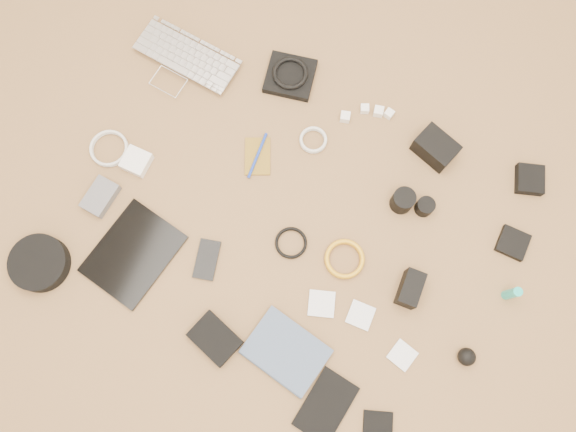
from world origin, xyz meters
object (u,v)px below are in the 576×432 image
at_px(headphone_case, 39,263).
at_px(tablet, 133,254).
at_px(dslr_camera, 436,148).
at_px(phone, 207,260).
at_px(laptop, 179,68).
at_px(paperback, 269,376).

bearing_deg(headphone_case, tablet, 29.81).
xyz_separation_m(dslr_camera, tablet, (-0.72, -0.67, -0.03)).
distance_m(dslr_camera, phone, 0.79).
xyz_separation_m(laptop, dslr_camera, (0.86, 0.06, 0.02)).
distance_m(headphone_case, paperback, 0.76).
distance_m(tablet, paperback, 0.55).
height_order(laptop, dslr_camera, dslr_camera).
xyz_separation_m(dslr_camera, paperback, (-0.20, -0.83, -0.03)).
bearing_deg(dslr_camera, tablet, -117.24).
bearing_deg(phone, paperback, -49.90).
height_order(dslr_camera, phone, dslr_camera).
height_order(dslr_camera, tablet, dslr_camera).
bearing_deg(laptop, tablet, -70.44).
relative_size(headphone_case, paperback, 0.78).
relative_size(tablet, headphone_case, 1.58).
relative_size(phone, paperback, 0.55).
distance_m(laptop, paperback, 1.02).
distance_m(laptop, phone, 0.64).
relative_size(dslr_camera, phone, 1.03).
relative_size(dslr_camera, tablet, 0.46).
distance_m(tablet, headphone_case, 0.28).
bearing_deg(headphone_case, paperback, -2.01).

